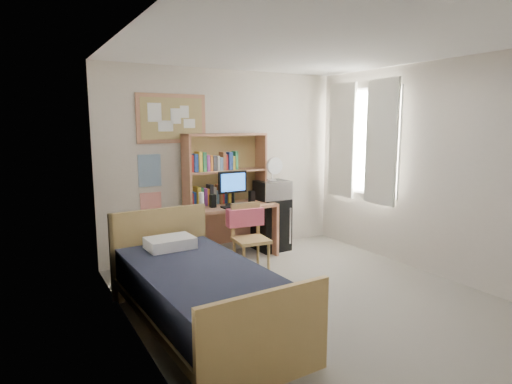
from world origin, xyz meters
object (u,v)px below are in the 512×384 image
desk_fan (272,170)px  mini_fridge (271,224)px  monitor (233,189)px  microwave (272,190)px  desk_chair (251,239)px  speaker_right (252,197)px  bed (201,299)px  bulletin_board (172,119)px  speaker_left (213,201)px  desk (231,231)px

desk_fan → mini_fridge: bearing=90.0°
monitor → microwave: 0.70m
monitor → mini_fridge: bearing=8.6°
desk_chair → speaker_right: speaker_right is taller
desk_fan → speaker_right: bearing=-167.4°
bed → speaker_right: size_ratio=12.12×
monitor → desk_fan: (0.69, 0.10, 0.21)m
bed → speaker_right: speaker_right is taller
desk_chair → bulletin_board: bearing=127.7°
bulletin_board → speaker_left: bearing=-42.8°
mini_fridge → desk_fan: desk_fan is taller
mini_fridge → monitor: bearing=-171.0°
desk_chair → speaker_right: (0.38, 0.66, 0.40)m
bulletin_board → bed: bearing=-103.0°
monitor → desk_fan: desk_fan is taller
bulletin_board → desk_chair: (0.62, -1.02, -1.48)m
speaker_left → monitor: bearing=-0.0°
monitor → desk_chair: bearing=-98.2°
desk → desk_fan: 1.07m
bulletin_board → microwave: 1.75m
bulletin_board → desk_chair: 1.90m
desk → microwave: size_ratio=2.62×
bulletin_board → desk: bearing=-23.5°
desk_chair → speaker_left: speaker_left is taller
desk → bed: bearing=-125.1°
bulletin_board → desk_fan: (1.40, -0.26, -0.73)m
desk_chair → speaker_left: (-0.22, 0.65, 0.40)m
mini_fridge → bulletin_board: bearing=169.2°
mini_fridge → bed: mini_fridge is taller
bed → mini_fridge: bearing=41.9°
bulletin_board → speaker_left: 1.21m
desk → desk_fan: desk_fan is taller
bulletin_board → mini_fridge: bulletin_board is taller
desk_chair → speaker_right: 0.86m
mini_fridge → speaker_left: bearing=-173.6°
desk_chair → speaker_left: bearing=115.1°
speaker_right → microwave: size_ratio=0.37×
monitor → microwave: monitor is taller
monitor → bed: bearing=-126.1°
desk_chair → mini_fridge: size_ratio=1.15×
mini_fridge → speaker_right: (-0.39, -0.11, 0.46)m
bulletin_board → speaker_left: bulletin_board is taller
desk → speaker_right: size_ratio=7.01×
microwave → desk_fan: bearing=0.0°
speaker_left → microwave: microwave is taller
mini_fridge → microwave: microwave is taller
desk_chair → speaker_left: size_ratio=5.06×
monitor → speaker_right: (0.30, 0.01, -0.14)m
desk → monitor: 0.60m
desk_chair → monitor: bearing=89.4°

